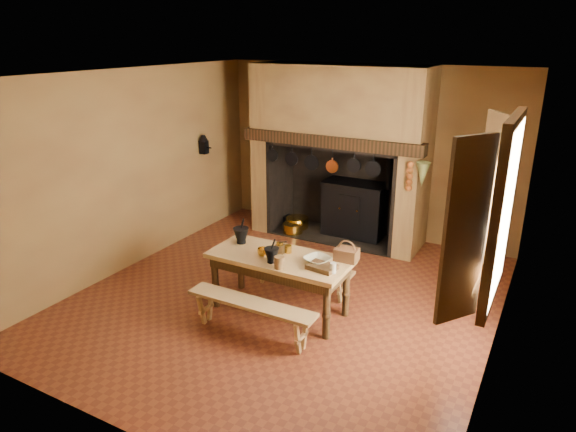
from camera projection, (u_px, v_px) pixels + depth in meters
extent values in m
plane|color=#612C17|center=(287.00, 297.00, 6.65)|extent=(5.50, 5.50, 0.00)
plane|color=silver|center=(287.00, 74.00, 5.71)|extent=(5.50, 5.50, 0.00)
cube|color=olive|center=(367.00, 151.00, 8.46)|extent=(5.00, 0.02, 2.80)
cube|color=olive|center=(133.00, 170.00, 7.31)|extent=(0.02, 5.50, 2.80)
cube|color=olive|center=(509.00, 230.00, 5.06)|extent=(0.02, 5.50, 2.80)
cube|color=olive|center=(114.00, 287.00, 3.90)|extent=(5.00, 0.02, 2.80)
cube|color=olive|center=(272.00, 147.00, 8.78)|extent=(0.30, 0.90, 2.80)
cube|color=olive|center=(416.00, 164.00, 7.66)|extent=(0.30, 0.90, 2.80)
cube|color=olive|center=(341.00, 104.00, 7.95)|extent=(2.20, 0.90, 1.20)
cube|color=black|center=(329.00, 141.00, 7.79)|extent=(2.95, 0.22, 0.18)
cube|color=black|center=(348.00, 184.00, 8.77)|extent=(2.20, 0.06, 1.60)
cube|color=black|center=(336.00, 235.00, 8.69)|extent=(2.20, 0.90, 0.02)
cube|color=black|center=(354.00, 210.00, 8.55)|extent=(1.00, 0.50, 0.90)
cube|color=black|center=(355.00, 184.00, 8.38)|extent=(1.04, 0.54, 0.04)
cube|color=black|center=(349.00, 209.00, 8.30)|extent=(0.35, 0.02, 0.45)
cylinder|color=black|center=(390.00, 168.00, 8.04)|extent=(0.10, 0.10, 0.70)
cylinder|color=gold|center=(340.00, 208.00, 8.35)|extent=(0.03, 0.03, 0.03)
cylinder|color=gold|center=(357.00, 211.00, 8.22)|extent=(0.03, 0.03, 0.03)
cylinder|color=gold|center=(297.00, 223.00, 8.99)|extent=(0.40, 0.40, 0.20)
cylinder|color=gold|center=(293.00, 228.00, 8.77)|extent=(0.34, 0.34, 0.18)
cube|color=black|center=(290.00, 220.00, 9.17)|extent=(0.18, 0.18, 0.16)
cone|color=#5F6730|center=(422.00, 174.00, 7.14)|extent=(0.20, 0.20, 0.35)
cube|color=white|center=(506.00, 213.00, 4.63)|extent=(0.02, 1.00, 1.60)
cube|color=#3D2813|center=(516.00, 119.00, 4.37)|extent=(0.08, 1.16, 0.08)
cube|color=#3D2813|center=(490.00, 294.00, 4.93)|extent=(0.08, 1.16, 0.08)
cube|color=#3D2813|center=(465.00, 232.00, 4.17)|extent=(0.29, 0.39, 1.60)
cube|color=#3D2813|center=(490.00, 190.00, 5.30)|extent=(0.29, 0.39, 1.60)
cube|color=black|center=(204.00, 147.00, 8.54)|extent=(0.12, 0.12, 0.22)
cone|color=black|center=(203.00, 138.00, 8.49)|extent=(0.16, 0.16, 0.10)
cylinder|color=black|center=(208.00, 148.00, 8.50)|extent=(0.12, 0.02, 0.02)
cube|color=tan|center=(279.00, 258.00, 6.10)|extent=(1.70, 0.75, 0.06)
cube|color=#3D2813|center=(280.00, 265.00, 6.14)|extent=(1.58, 0.64, 0.13)
cylinder|color=#3D2813|center=(215.00, 282.00, 6.33)|extent=(0.08, 0.08, 0.68)
cylinder|color=#3D2813|center=(327.00, 311.00, 5.65)|extent=(0.08, 0.08, 0.68)
cylinder|color=#3D2813|center=(241.00, 265.00, 6.80)|extent=(0.08, 0.08, 0.68)
cylinder|color=#3D2813|center=(346.00, 290.00, 6.12)|extent=(0.08, 0.08, 0.68)
cube|color=tan|center=(251.00, 303.00, 5.67)|extent=(1.55, 0.27, 0.04)
cube|color=tan|center=(301.00, 265.00, 6.69)|extent=(1.42, 0.25, 0.04)
cylinder|color=black|center=(241.00, 242.00, 6.47)|extent=(0.12, 0.12, 0.04)
cone|color=black|center=(241.00, 234.00, 6.43)|extent=(0.20, 0.20, 0.16)
cylinder|color=black|center=(242.00, 224.00, 6.38)|extent=(0.08, 0.05, 0.16)
cylinder|color=black|center=(272.00, 261.00, 5.92)|extent=(0.10, 0.10, 0.03)
cone|color=black|center=(272.00, 254.00, 5.89)|extent=(0.18, 0.18, 0.14)
cylinder|color=black|center=(273.00, 244.00, 5.84)|extent=(0.07, 0.03, 0.14)
cube|color=#3D2813|center=(280.00, 249.00, 6.15)|extent=(0.13, 0.13, 0.11)
cylinder|color=gold|center=(280.00, 244.00, 6.12)|extent=(0.08, 0.08, 0.03)
cylinder|color=black|center=(283.00, 242.00, 6.09)|extent=(0.09, 0.04, 0.03)
cylinder|color=gold|center=(270.00, 256.00, 5.99)|extent=(0.10, 0.10, 0.09)
cylinder|color=gold|center=(288.00, 249.00, 6.17)|extent=(0.10, 0.10, 0.10)
imported|color=#B0AC87|center=(317.00, 260.00, 5.89)|extent=(0.37, 0.37, 0.07)
cylinder|color=brown|center=(279.00, 262.00, 5.75)|extent=(0.13, 0.13, 0.14)
cylinder|color=beige|center=(333.00, 268.00, 5.63)|extent=(0.08, 0.08, 0.12)
cube|color=#4C2716|center=(347.00, 254.00, 5.95)|extent=(0.27, 0.20, 0.15)
torus|color=#4C2716|center=(347.00, 249.00, 5.93)|extent=(0.21, 0.03, 0.21)
cube|color=#3D2813|center=(322.00, 267.00, 5.74)|extent=(0.34, 0.26, 0.05)
imported|color=gold|center=(263.00, 252.00, 6.08)|extent=(0.14, 0.14, 0.10)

